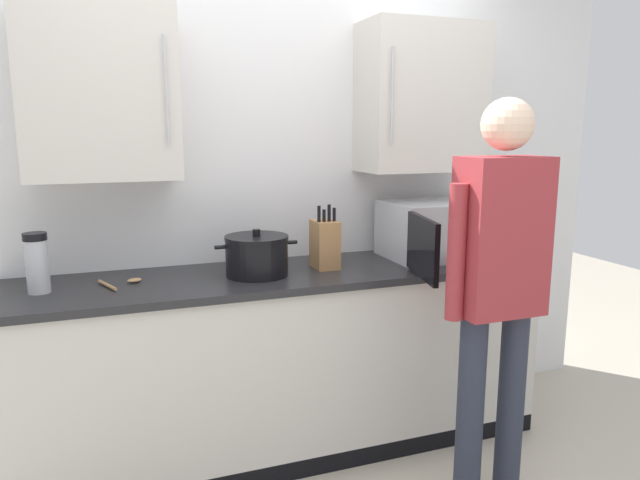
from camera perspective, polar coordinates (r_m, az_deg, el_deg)
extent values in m
cube|color=white|center=(3.04, -5.27, 5.20)|extent=(4.01, 0.10, 2.55)
cube|color=beige|center=(2.72, -20.70, 13.41)|extent=(0.63, 0.32, 0.74)
cylinder|color=#B7BABF|center=(2.56, -14.80, 13.94)|extent=(0.01, 0.01, 0.45)
cube|color=beige|center=(3.13, 9.91, 13.50)|extent=(0.63, 0.32, 0.74)
cylinder|color=#B7BABF|center=(2.85, 7.10, 13.85)|extent=(0.01, 0.01, 0.45)
cube|color=beige|center=(2.92, -3.18, -12.07)|extent=(2.50, 0.58, 0.87)
cube|color=#232326|center=(2.77, -3.27, -3.42)|extent=(2.54, 0.62, 0.03)
cube|color=black|center=(2.87, -1.41, -21.25)|extent=(2.50, 0.04, 0.09)
cube|color=#B7BABF|center=(3.12, 11.48, 1.07)|extent=(0.55, 0.40, 0.29)
cube|color=beige|center=(3.07, 10.35, 0.96)|extent=(0.36, 0.34, 0.23)
cube|color=black|center=(3.07, 16.66, 0.65)|extent=(0.15, 0.01, 0.27)
cube|color=black|center=(2.63, 9.99, -0.70)|extent=(0.11, 0.39, 0.27)
cylinder|color=tan|center=(2.65, -20.09, -4.16)|extent=(0.08, 0.17, 0.01)
ellipsoid|color=tan|center=(2.69, -17.71, -3.76)|extent=(0.08, 0.06, 0.02)
cylinder|color=black|center=(2.69, -6.19, -1.69)|extent=(0.29, 0.29, 0.17)
cylinder|color=black|center=(2.67, -6.23, 0.24)|extent=(0.29, 0.29, 0.02)
cylinder|color=black|center=(2.67, -6.24, 0.73)|extent=(0.04, 0.04, 0.03)
cylinder|color=black|center=(2.64, -9.75, -0.70)|extent=(0.05, 0.02, 0.02)
cylinder|color=black|center=(2.72, -2.78, -0.22)|extent=(0.05, 0.02, 0.02)
cube|color=#A37547|center=(2.81, 0.48, -0.44)|extent=(0.11, 0.15, 0.23)
cylinder|color=black|center=(2.75, -0.10, 2.57)|extent=(0.02, 0.02, 0.08)
cylinder|color=black|center=(2.76, 0.40, 2.41)|extent=(0.02, 0.02, 0.06)
cylinder|color=black|center=(2.77, 0.90, 2.66)|extent=(0.02, 0.02, 0.08)
cylinder|color=black|center=(2.78, 1.39, 2.52)|extent=(0.02, 0.02, 0.06)
cylinder|color=#B7BABF|center=(2.65, -25.93, -2.36)|extent=(0.09, 0.09, 0.22)
cylinder|color=black|center=(2.62, -26.15, 0.30)|extent=(0.09, 0.09, 0.03)
cylinder|color=#282D3D|center=(2.55, 14.47, -16.22)|extent=(0.11, 0.11, 0.85)
cylinder|color=#282D3D|center=(2.66, 18.15, -15.24)|extent=(0.11, 0.11, 0.85)
cube|color=maroon|center=(2.38, 17.29, 0.33)|extent=(0.34, 0.20, 0.62)
sphere|color=beige|center=(2.34, 17.89, 10.74)|extent=(0.20, 0.20, 0.20)
cylinder|color=beige|center=(2.64, 17.65, 3.81)|extent=(0.09, 0.48, 0.33)
cylinder|color=maroon|center=(2.27, 13.19, -1.22)|extent=(0.07, 0.07, 0.53)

